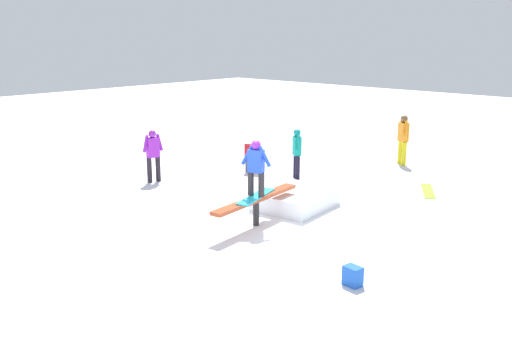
% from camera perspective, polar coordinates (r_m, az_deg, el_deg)
% --- Properties ---
extents(ground_plane, '(60.00, 60.00, 0.00)m').
position_cam_1_polar(ground_plane, '(12.67, 0.00, -5.48)').
color(ground_plane, white).
extents(rail_feature, '(2.81, 0.58, 0.65)m').
position_cam_1_polar(rail_feature, '(12.50, 0.00, -3.07)').
color(rail_feature, black).
rests_on(rail_feature, ground).
extents(snow_kicker_ramp, '(1.95, 1.69, 0.43)m').
position_cam_1_polar(snow_kicker_ramp, '(13.88, 3.96, -2.87)').
color(snow_kicker_ramp, white).
rests_on(snow_kicker_ramp, ground).
extents(main_rider_on_rail, '(1.45, 0.71, 1.27)m').
position_cam_1_polar(main_rider_on_rail, '(12.32, 0.00, 0.07)').
color(main_rider_on_rail, '#21B3CA').
rests_on(main_rider_on_rail, rail_feature).
extents(bystander_orange, '(0.50, 0.62, 1.61)m').
position_cam_1_polar(bystander_orange, '(18.84, 14.49, 3.27)').
color(bystander_orange, gold).
rests_on(bystander_orange, ground).
extents(bystander_purple, '(0.62, 0.28, 1.50)m').
position_cam_1_polar(bystander_purple, '(16.36, -10.26, 1.74)').
color(bystander_purple, black).
rests_on(bystander_purple, ground).
extents(bystander_teal, '(0.45, 0.53, 1.46)m').
position_cam_1_polar(bystander_teal, '(16.51, 4.10, 1.97)').
color(bystander_teal, black).
rests_on(bystander_teal, ground).
extents(loose_snowboard_lime, '(1.43, 1.01, 0.02)m').
position_cam_1_polar(loose_snowboard_lime, '(15.98, 16.82, -1.97)').
color(loose_snowboard_lime, '#90E12B').
rests_on(loose_snowboard_lime, ground).
extents(folding_chair, '(0.59, 0.59, 0.88)m').
position_cam_1_polar(folding_chair, '(17.40, -0.31, 1.24)').
color(folding_chair, '#3F3F44').
rests_on(folding_chair, ground).
extents(backpack_on_snow, '(0.26, 0.33, 0.34)m').
position_cam_1_polar(backpack_on_snow, '(9.87, 9.65, -10.37)').
color(backpack_on_snow, blue).
rests_on(backpack_on_snow, ground).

